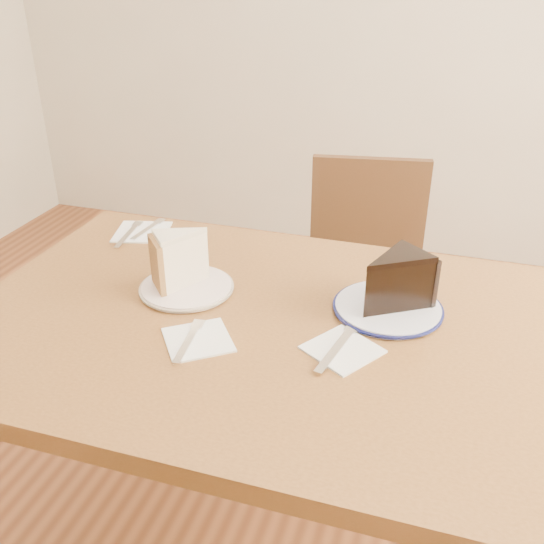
{
  "coord_description": "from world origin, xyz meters",
  "views": [
    {
      "loc": [
        0.31,
        -0.95,
        1.39
      ],
      "look_at": [
        -0.02,
        0.1,
        0.8
      ],
      "focal_mm": 40.0,
      "sensor_mm": 36.0,
      "label": 1
    }
  ],
  "objects_px": {
    "plate_cream": "(187,288)",
    "plate_navy": "(388,308)",
    "chocolate_cake": "(391,285)",
    "carrot_cake": "(184,260)",
    "table": "(266,361)",
    "chair_far": "(363,289)"
  },
  "relations": [
    {
      "from": "plate_cream",
      "to": "plate_navy",
      "type": "distance_m",
      "value": 0.42
    },
    {
      "from": "plate_navy",
      "to": "chocolate_cake",
      "type": "xyz_separation_m",
      "value": [
        0.0,
        -0.01,
        0.06
      ]
    },
    {
      "from": "plate_navy",
      "to": "carrot_cake",
      "type": "height_order",
      "value": "carrot_cake"
    },
    {
      "from": "table",
      "to": "chocolate_cake",
      "type": "bearing_deg",
      "value": 23.81
    },
    {
      "from": "plate_navy",
      "to": "chocolate_cake",
      "type": "relative_size",
      "value": 1.53
    },
    {
      "from": "carrot_cake",
      "to": "chocolate_cake",
      "type": "height_order",
      "value": "carrot_cake"
    },
    {
      "from": "plate_cream",
      "to": "table",
      "type": "bearing_deg",
      "value": -17.23
    },
    {
      "from": "table",
      "to": "chair_far",
      "type": "bearing_deg",
      "value": 82.02
    },
    {
      "from": "table",
      "to": "carrot_cake",
      "type": "relative_size",
      "value": 11.16
    },
    {
      "from": "chair_far",
      "to": "plate_navy",
      "type": "relative_size",
      "value": 4.03
    },
    {
      "from": "plate_navy",
      "to": "plate_cream",
      "type": "bearing_deg",
      "value": -173.92
    },
    {
      "from": "plate_cream",
      "to": "plate_navy",
      "type": "relative_size",
      "value": 0.91
    },
    {
      "from": "plate_cream",
      "to": "chocolate_cake",
      "type": "distance_m",
      "value": 0.43
    },
    {
      "from": "plate_cream",
      "to": "chocolate_cake",
      "type": "bearing_deg",
      "value": 5.18
    },
    {
      "from": "carrot_cake",
      "to": "table",
      "type": "bearing_deg",
      "value": 29.55
    },
    {
      "from": "chair_far",
      "to": "table",
      "type": "bearing_deg",
      "value": 72.62
    },
    {
      "from": "plate_cream",
      "to": "plate_navy",
      "type": "xyz_separation_m",
      "value": [
        0.42,
        0.04,
        0.0
      ]
    },
    {
      "from": "plate_navy",
      "to": "carrot_cake",
      "type": "relative_size",
      "value": 1.95
    },
    {
      "from": "table",
      "to": "chair_far",
      "type": "xyz_separation_m",
      "value": [
        0.09,
        0.67,
        -0.18
      ]
    },
    {
      "from": "table",
      "to": "plate_navy",
      "type": "relative_size",
      "value": 5.73
    },
    {
      "from": "chair_far",
      "to": "carrot_cake",
      "type": "height_order",
      "value": "carrot_cake"
    },
    {
      "from": "chocolate_cake",
      "to": "table",
      "type": "bearing_deg",
      "value": 62.11
    }
  ]
}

